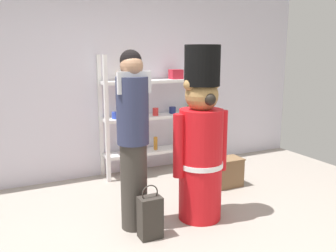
% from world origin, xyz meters
% --- Properties ---
extents(ground_plane, '(6.40, 6.40, 0.00)m').
position_xyz_m(ground_plane, '(0.00, 0.00, 0.00)').
color(ground_plane, '#9E9389').
extents(back_wall, '(6.40, 0.12, 2.60)m').
position_xyz_m(back_wall, '(0.00, 2.20, 1.30)').
color(back_wall, silver).
rests_on(back_wall, ground_plane).
extents(merchandise_shelf, '(1.54, 0.35, 1.67)m').
position_xyz_m(merchandise_shelf, '(0.66, 1.98, 0.85)').
color(merchandise_shelf, white).
rests_on(merchandise_shelf, ground_plane).
extents(teddy_bear_guard, '(0.62, 0.46, 1.77)m').
position_xyz_m(teddy_bear_guard, '(0.44, 0.37, 0.81)').
color(teddy_bear_guard, red).
rests_on(teddy_bear_guard, ground_plane).
extents(person_shopper, '(0.32, 0.30, 1.73)m').
position_xyz_m(person_shopper, '(-0.25, 0.48, 0.92)').
color(person_shopper, '#38332D').
rests_on(person_shopper, ground_plane).
extents(shopping_bag, '(0.21, 0.15, 0.52)m').
position_xyz_m(shopping_bag, '(-0.19, 0.22, 0.20)').
color(shopping_bag, '#332D28').
rests_on(shopping_bag, ground_plane).
extents(display_crate, '(0.44, 0.26, 0.37)m').
position_xyz_m(display_crate, '(1.19, 1.01, 0.18)').
color(display_crate, brown).
rests_on(display_crate, ground_plane).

